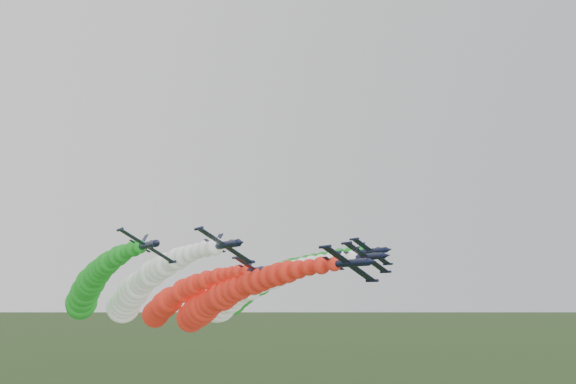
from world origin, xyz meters
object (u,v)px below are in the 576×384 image
jet_outer_left (88,290)px  jet_trail (170,302)px  jet_inner_left (136,292)px  jet_lead (214,303)px  jet_inner_right (238,296)px  jet_outer_right (253,288)px

jet_outer_left → jet_trail: 22.42m
jet_inner_left → jet_outer_left: size_ratio=1.01×
jet_inner_left → jet_outer_left: 10.57m
jet_lead → jet_inner_right: (10.48, 10.01, 1.35)m
jet_lead → jet_inner_left: (-12.68, 10.72, 2.20)m
jet_outer_left → jet_inner_left: bearing=-41.6°
jet_inner_left → jet_outer_left: (-7.90, 7.01, 0.44)m
jet_inner_left → jet_outer_right: 33.75m
jet_inner_right → jet_outer_right: bearing=48.7°
jet_lead → jet_inner_left: 16.75m
jet_lead → jet_outer_left: (-20.58, 17.74, 2.64)m
jet_trail → jet_lead: bearing=-90.4°
jet_lead → jet_outer_right: bearing=46.1°
jet_inner_right → jet_outer_right: (9.15, 10.42, 1.64)m
jet_lead → jet_inner_left: size_ratio=0.99×
jet_lead → jet_outer_left: bearing=139.2°
jet_outer_right → jet_lead: bearing=-133.9°
jet_inner_left → jet_trail: jet_inner_left is taller
jet_inner_right → jet_outer_left: 32.04m
jet_outer_right → jet_inner_right: bearing=-131.3°
jet_outer_right → jet_trail: 20.44m
jet_inner_left → jet_outer_left: bearing=138.4°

